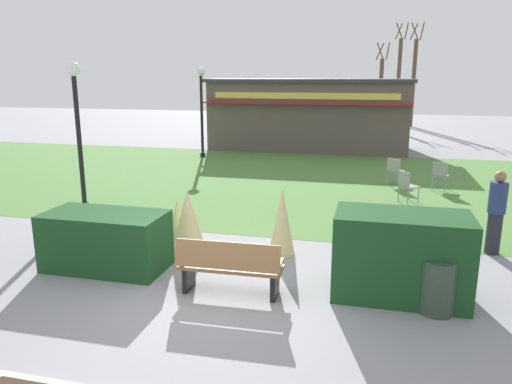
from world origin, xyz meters
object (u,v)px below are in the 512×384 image
(cafe_chair_north, at_px, (440,173))
(tree_left_bg, at_px, (413,81))
(food_kiosk, at_px, (309,114))
(lamppost_mid, at_px, (77,118))
(trash_bin, at_px, (438,286))
(parked_car_west_slot, at_px, (258,119))
(tree_right_bg, at_px, (380,91))
(cafe_chair_east, at_px, (407,184))
(tree_center_bg, at_px, (398,80))
(park_bench, at_px, (230,267))
(person_strolling, at_px, (496,212))
(lamppost_far, at_px, (201,101))
(parked_car_center_slot, at_px, (337,121))
(cafe_chair_center, at_px, (395,169))

(cafe_chair_north, bearing_deg, tree_left_bg, 89.06)
(food_kiosk, height_order, cafe_chair_north, food_kiosk)
(lamppost_mid, relative_size, trash_bin, 4.52)
(parked_car_west_slot, bearing_deg, tree_left_bg, 23.41)
(tree_right_bg, bearing_deg, cafe_chair_east, -87.99)
(tree_center_bg, bearing_deg, park_bench, -96.77)
(park_bench, relative_size, lamppost_mid, 0.45)
(trash_bin, xyz_separation_m, tree_left_bg, (1.33, 28.49, 2.68))
(lamppost_mid, relative_size, person_strolling, 2.26)
(parked_car_west_slot, bearing_deg, cafe_chair_east, -64.01)
(park_bench, xyz_separation_m, person_strolling, (4.58, 3.06, 0.38))
(lamppost_mid, bearing_deg, lamppost_far, 89.56)
(tree_right_bg, bearing_deg, cafe_chair_north, -84.56)
(lamppost_far, distance_m, parked_car_west_slot, 11.58)
(food_kiosk, height_order, parked_car_center_slot, food_kiosk)
(food_kiosk, bearing_deg, cafe_chair_north, -56.78)
(parked_car_center_slot, bearing_deg, cafe_chair_east, -79.24)
(food_kiosk, bearing_deg, cafe_chair_east, -67.20)
(lamppost_far, bearing_deg, cafe_chair_east, -36.28)
(cafe_chair_north, distance_m, tree_right_bg, 19.48)
(person_strolling, distance_m, tree_center_bg, 27.28)
(park_bench, distance_m, tree_left_bg, 29.13)
(cafe_chair_center, bearing_deg, food_kiosk, 116.99)
(cafe_chair_east, bearing_deg, tree_left_bg, 86.26)
(parked_car_center_slot, bearing_deg, lamppost_far, -113.36)
(lamppost_far, bearing_deg, cafe_chair_north, -24.43)
(cafe_chair_north, height_order, tree_right_bg, tree_right_bg)
(lamppost_mid, xyz_separation_m, cafe_chair_east, (8.34, 2.88, -1.90))
(trash_bin, distance_m, tree_center_bg, 30.19)
(park_bench, relative_size, tree_right_bg, 0.30)
(cafe_chair_center, distance_m, cafe_chair_north, 1.40)
(parked_car_west_slot, bearing_deg, cafe_chair_north, -58.46)
(trash_bin, distance_m, parked_car_west_slot, 25.68)
(park_bench, distance_m, lamppost_far, 14.04)
(trash_bin, height_order, cafe_chair_center, cafe_chair_center)
(food_kiosk, height_order, parked_car_west_slot, food_kiosk)
(park_bench, bearing_deg, tree_center_bg, 83.23)
(lamppost_far, bearing_deg, person_strolling, -45.29)
(lamppost_mid, distance_m, cafe_chair_east, 9.02)
(parked_car_west_slot, bearing_deg, person_strolling, -64.81)
(cafe_chair_center, height_order, parked_car_west_slot, parked_car_west_slot)
(park_bench, bearing_deg, parked_car_west_slot, 102.58)
(lamppost_mid, height_order, food_kiosk, lamppost_mid)
(lamppost_mid, distance_m, cafe_chair_north, 10.71)
(park_bench, relative_size, cafe_chair_center, 1.93)
(cafe_chair_east, bearing_deg, person_strolling, -68.66)
(park_bench, height_order, lamppost_mid, lamppost_mid)
(cafe_chair_north, xyz_separation_m, parked_car_west_slot, (-9.63, 15.69, 0.12))
(cafe_chair_east, relative_size, tree_right_bg, 0.16)
(park_bench, xyz_separation_m, lamppost_far, (-5.16, 12.91, 1.95))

